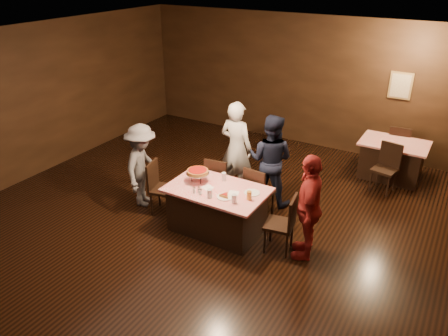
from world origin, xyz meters
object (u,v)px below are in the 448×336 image
at_px(diner_grey_knit, 142,165).
at_px(glass_amber, 249,195).
at_px(chair_far_right, 260,191).
at_px(diner_navy_hoodie, 270,160).
at_px(plate_empty, 252,193).
at_px(main_table, 217,209).
at_px(back_table, 392,160).
at_px(diner_red_shirt, 309,207).
at_px(diner_white_jacket, 236,148).
at_px(glass_front_left, 210,193).
at_px(pizza_stand, 198,172).
at_px(glass_back, 224,177).
at_px(chair_far_left, 220,180).
at_px(chair_back_near, 385,169).
at_px(glass_front_right, 234,199).
at_px(chair_end_right, 279,223).
at_px(chair_back_far, 398,146).
at_px(chair_end_left, 163,188).

bearing_deg(diner_grey_knit, glass_amber, -111.23).
xyz_separation_m(chair_far_right, diner_navy_hoodie, (-0.06, 0.53, 0.37)).
bearing_deg(chair_far_right, plate_empty, 110.60).
distance_m(main_table, back_table, 4.02).
height_order(diner_red_shirt, glass_amber, diner_red_shirt).
bearing_deg(diner_white_jacket, glass_front_left, 108.38).
bearing_deg(pizza_stand, diner_white_jacket, 88.74).
distance_m(back_table, glass_back, 3.83).
bearing_deg(diner_navy_hoodie, pizza_stand, 53.53).
distance_m(diner_navy_hoodie, diner_red_shirt, 1.65).
relative_size(back_table, diner_navy_hoodie, 0.77).
bearing_deg(chair_far_left, chair_back_near, -148.25).
bearing_deg(diner_navy_hoodie, chair_back_near, -144.76).
bearing_deg(diner_navy_hoodie, glass_front_left, 74.21).
bearing_deg(main_table, diner_navy_hoodie, 75.01).
bearing_deg(diner_red_shirt, chair_far_right, -138.09).
height_order(chair_far_left, glass_amber, chair_far_left).
xyz_separation_m(back_table, glass_front_right, (-1.62, -3.70, 0.46)).
relative_size(chair_far_right, chair_back_near, 1.00).
xyz_separation_m(diner_red_shirt, pizza_stand, (-1.90, -0.05, 0.12)).
xyz_separation_m(diner_grey_knit, diner_red_shirt, (3.10, 0.03, 0.07)).
distance_m(chair_far_right, chair_end_right, 1.03).
distance_m(chair_back_near, glass_amber, 3.18).
bearing_deg(chair_back_far, chair_far_left, 48.35).
xyz_separation_m(chair_end_left, pizza_stand, (0.70, 0.05, 0.48)).
bearing_deg(chair_end_left, chair_back_near, -62.63).
bearing_deg(glass_front_left, diner_navy_hoodie, 79.51).
xyz_separation_m(chair_end_right, glass_front_left, (-1.05, -0.30, 0.37)).
distance_m(chair_far_right, diner_navy_hoodie, 0.65).
bearing_deg(diner_grey_knit, main_table, -110.59).
distance_m(chair_far_right, glass_amber, 0.90).
height_order(glass_front_right, glass_amber, same).
bearing_deg(glass_front_right, glass_front_left, -172.87).
relative_size(main_table, glass_front_left, 11.43).
relative_size(main_table, pizza_stand, 4.21).
relative_size(chair_back_far, diner_navy_hoodie, 0.56).
relative_size(chair_end_left, glass_front_left, 6.79).
bearing_deg(main_table, glass_back, 99.46).
bearing_deg(diner_grey_knit, chair_back_far, -60.78).
xyz_separation_m(chair_far_right, chair_back_near, (1.67, 2.00, 0.00)).
relative_size(plate_empty, glass_amber, 1.79).
bearing_deg(pizza_stand, main_table, -7.13).
distance_m(back_table, diner_navy_hoodie, 2.82).
height_order(plate_empty, glass_amber, glass_amber).
bearing_deg(chair_far_left, main_table, 110.75).
height_order(diner_white_jacket, glass_front_right, diner_white_jacket).
height_order(diner_white_jacket, glass_amber, diner_white_jacket).
xyz_separation_m(pizza_stand, plate_empty, (0.95, 0.10, -0.17)).
distance_m(chair_far_right, plate_empty, 0.69).
relative_size(chair_end_right, glass_front_left, 6.79).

